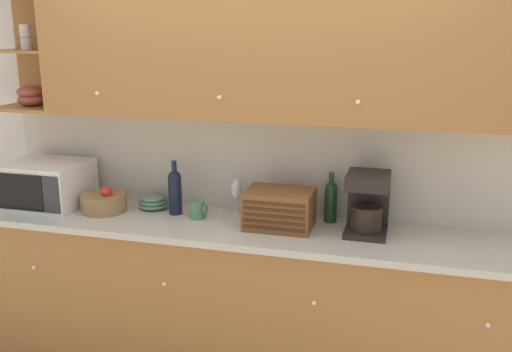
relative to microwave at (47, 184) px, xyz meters
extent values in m
plane|color=tan|center=(1.37, 0.28, -1.07)|extent=(24.00, 24.00, 0.00)
cube|color=silver|center=(1.37, 0.31, 0.23)|extent=(5.82, 0.06, 2.60)
cube|color=#A36B38|center=(1.37, -0.02, -0.62)|extent=(3.42, 0.59, 0.88)
cube|color=beige|center=(1.37, -0.03, -0.16)|extent=(3.44, 0.62, 0.04)
sphere|color=white|center=(0.09, -0.32, -0.43)|extent=(0.03, 0.03, 0.03)
sphere|color=white|center=(0.95, -0.32, -0.43)|extent=(0.03, 0.03, 0.03)
sphere|color=white|center=(1.80, -0.32, -0.43)|extent=(0.03, 0.03, 0.03)
sphere|color=white|center=(2.66, -0.32, -0.43)|extent=(0.03, 0.03, 0.03)
cube|color=beige|center=(1.37, 0.27, 0.16)|extent=(3.42, 0.01, 0.61)
cube|color=#A36B38|center=(1.58, 0.10, 0.84)|extent=(3.00, 0.35, 0.76)
cube|color=#A36B38|center=(-0.13, 0.27, 0.84)|extent=(0.42, 0.02, 0.76)
cube|color=#A36B38|center=(-0.13, 0.10, 0.48)|extent=(0.42, 0.35, 0.02)
cube|color=#A36B38|center=(-0.13, 0.10, 0.83)|extent=(0.42, 0.35, 0.02)
sphere|color=white|center=(0.46, -0.08, 0.60)|extent=(0.03, 0.03, 0.03)
sphere|color=white|center=(1.21, -0.08, 0.60)|extent=(0.03, 0.03, 0.03)
sphere|color=white|center=(1.96, -0.08, 0.60)|extent=(0.03, 0.03, 0.03)
ellipsoid|color=#9E473D|center=(-0.13, 0.10, 0.53)|extent=(0.18, 0.18, 0.08)
ellipsoid|color=#9E473D|center=(-0.13, 0.10, 0.58)|extent=(0.18, 0.18, 0.08)
cylinder|color=silver|center=(-0.13, 0.10, 0.87)|extent=(0.07, 0.07, 0.08)
cylinder|color=silver|center=(-0.13, 0.10, 0.95)|extent=(0.07, 0.07, 0.08)
cube|color=silver|center=(0.00, 0.00, 0.00)|extent=(0.49, 0.42, 0.29)
cube|color=black|center=(-0.05, -0.21, 0.00)|extent=(0.34, 0.01, 0.23)
cube|color=#2D2D33|center=(0.18, -0.21, 0.00)|extent=(0.11, 0.01, 0.23)
cylinder|color=#937047|center=(0.41, -0.01, -0.09)|extent=(0.28, 0.28, 0.11)
sphere|color=red|center=(0.45, -0.03, -0.01)|extent=(0.08, 0.08, 0.08)
ellipsoid|color=slate|center=(0.68, 0.12, -0.12)|extent=(0.19, 0.19, 0.04)
ellipsoid|color=slate|center=(0.68, 0.12, -0.10)|extent=(0.18, 0.18, 0.04)
ellipsoid|color=slate|center=(0.68, 0.12, -0.07)|extent=(0.17, 0.17, 0.05)
cylinder|color=black|center=(0.86, 0.06, -0.03)|extent=(0.08, 0.08, 0.23)
sphere|color=black|center=(0.86, 0.06, 0.09)|extent=(0.08, 0.08, 0.08)
cylinder|color=black|center=(0.86, 0.06, 0.15)|extent=(0.03, 0.03, 0.08)
cylinder|color=#4C845B|center=(1.02, 0.02, -0.09)|extent=(0.09, 0.09, 0.11)
torus|color=#4C845B|center=(1.07, 0.02, -0.09)|extent=(0.01, 0.07, 0.07)
cylinder|color=silver|center=(1.23, 0.15, -0.14)|extent=(0.06, 0.06, 0.01)
cylinder|color=silver|center=(1.23, 0.15, -0.09)|extent=(0.01, 0.01, 0.09)
ellipsoid|color=silver|center=(1.23, 0.15, 0.02)|extent=(0.07, 0.07, 0.13)
cube|color=brown|center=(1.54, -0.01, -0.03)|extent=(0.38, 0.28, 0.22)
cube|color=#432713|center=(1.54, -0.15, -0.10)|extent=(0.35, 0.01, 0.02)
cube|color=#432713|center=(1.54, -0.15, -0.07)|extent=(0.35, 0.01, 0.02)
cube|color=#432713|center=(1.54, -0.15, -0.03)|extent=(0.35, 0.01, 0.02)
cube|color=#432713|center=(1.54, -0.15, 0.00)|extent=(0.35, 0.01, 0.02)
cube|color=#432713|center=(1.54, -0.15, 0.04)|extent=(0.35, 0.01, 0.02)
cylinder|color=#19381E|center=(1.80, 0.17, -0.04)|extent=(0.07, 0.07, 0.21)
sphere|color=#19381E|center=(1.80, 0.17, 0.06)|extent=(0.07, 0.07, 0.07)
cylinder|color=#19381E|center=(1.80, 0.17, 0.12)|extent=(0.03, 0.03, 0.07)
cube|color=black|center=(2.02, 0.02, -0.13)|extent=(0.23, 0.27, 0.03)
cylinder|color=black|center=(2.02, 0.00, -0.04)|extent=(0.17, 0.17, 0.14)
cube|color=black|center=(2.02, 0.12, 0.03)|extent=(0.23, 0.06, 0.35)
cube|color=black|center=(2.02, 0.02, 0.17)|extent=(0.23, 0.27, 0.08)
camera|label=1|loc=(2.24, -3.03, 0.97)|focal=40.00mm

